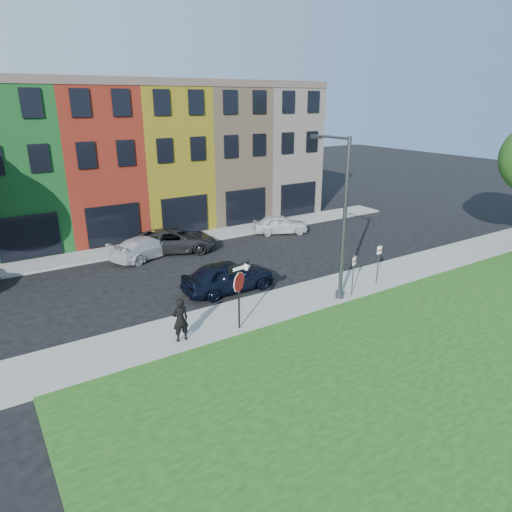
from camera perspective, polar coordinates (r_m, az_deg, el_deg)
ground at (r=20.19m, az=10.74°, el=-8.43°), size 120.00×120.00×0.00m
sidewalk_near at (r=23.38m, az=9.35°, el=-4.24°), size 40.00×3.00×0.12m
sidewalk_far at (r=30.80m, az=-12.93°, el=1.28°), size 40.00×2.40×0.12m
rowhouse_block at (r=35.71m, az=-16.28°, el=11.52°), size 30.00×10.12×10.00m
stop_sign at (r=18.48m, az=-2.14°, el=-3.38°), size 1.04×0.19×2.85m
man at (r=18.25m, az=-9.44°, el=-7.88°), size 0.68×0.47×1.80m
sedan_near at (r=22.90m, az=-3.49°, el=-2.52°), size 1.99×4.74×1.60m
parked_car_silver at (r=28.56m, az=-13.58°, el=1.10°), size 5.00×5.87×1.34m
parked_car_dark at (r=29.31m, az=-10.15°, el=1.94°), size 6.02×6.93×1.47m
parked_car_white at (r=32.94m, az=3.07°, el=3.99°), size 4.43×5.06×1.33m
street_lamp at (r=21.38m, az=10.57°, el=4.47°), size 0.46×2.58×7.57m
parking_sign_a at (r=22.36m, az=12.07°, el=-1.76°), size 0.31×0.13×2.07m
parking_sign_b at (r=24.12m, az=15.04°, el=-0.39°), size 0.32×0.08×2.12m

